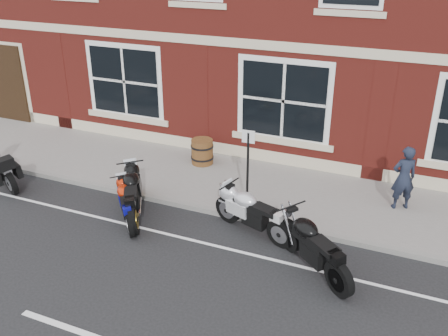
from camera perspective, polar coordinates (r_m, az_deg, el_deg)
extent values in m
plane|color=black|center=(11.10, -8.20, -7.71)|extent=(80.00, 80.00, 0.00)
cube|color=slate|center=(13.37, -1.65, -1.18)|extent=(30.00, 3.00, 0.12)
cube|color=slate|center=(12.12, -4.79, -4.20)|extent=(30.00, 0.16, 0.12)
cylinder|color=black|center=(13.67, -23.04, -1.52)|extent=(0.62, 0.39, 0.63)
cube|color=black|center=(13.83, -23.83, 0.54)|extent=(0.60, 0.47, 0.10)
cylinder|color=black|center=(12.17, -11.00, -3.26)|extent=(0.44, 0.52, 0.57)
cylinder|color=black|center=(11.04, -10.50, -6.35)|extent=(0.44, 0.52, 0.57)
cube|color=black|center=(11.50, -10.90, -3.30)|extent=(0.61, 0.70, 0.20)
ellipsoid|color=#A31F06|center=(11.57, -10.99, -2.53)|extent=(0.56, 0.59, 0.29)
cube|color=black|center=(11.15, -10.79, -3.82)|extent=(0.48, 0.53, 0.09)
cylinder|color=black|center=(12.45, -9.91, -2.22)|extent=(0.47, 0.66, 0.68)
cylinder|color=black|center=(11.09, -10.12, -5.85)|extent=(0.47, 0.66, 0.68)
cube|color=black|center=(11.64, -10.13, -2.23)|extent=(0.66, 0.87, 0.24)
ellipsoid|color=black|center=(11.73, -10.16, -1.32)|extent=(0.64, 0.71, 0.34)
cube|color=black|center=(11.22, -10.23, -2.83)|extent=(0.54, 0.65, 0.11)
cylinder|color=black|center=(11.37, 0.60, -4.66)|extent=(0.66, 0.35, 0.66)
cylinder|color=black|center=(10.57, 6.61, -7.35)|extent=(0.66, 0.35, 0.66)
cube|color=black|center=(10.80, 3.33, -4.28)|extent=(0.86, 0.51, 0.23)
ellipsoid|color=#B9B9BE|center=(10.83, 2.72, -3.44)|extent=(0.67, 0.54, 0.33)
cube|color=black|center=(10.54, 5.05, -4.62)|extent=(0.62, 0.44, 0.10)
cylinder|color=black|center=(10.46, 7.69, -7.59)|extent=(0.63, 0.57, 0.71)
cylinder|color=black|center=(9.43, 13.20, -12.17)|extent=(0.63, 0.57, 0.71)
cube|color=black|center=(9.76, 10.26, -7.79)|extent=(0.85, 0.78, 0.24)
ellipsoid|color=black|center=(9.80, 9.75, -6.68)|extent=(0.73, 0.71, 0.35)
cube|color=black|center=(9.42, 11.89, -8.60)|extent=(0.65, 0.61, 0.11)
imported|color=black|center=(12.21, 19.85, -1.06)|extent=(0.68, 0.59, 1.56)
cylinder|color=#4E3014|center=(13.99, -2.51, 1.89)|extent=(0.61, 0.61, 0.71)
cylinder|color=black|center=(14.06, -2.50, 1.25)|extent=(0.64, 0.64, 0.05)
cylinder|color=black|center=(13.93, -2.52, 2.53)|extent=(0.64, 0.64, 0.05)
cylinder|color=black|center=(11.15, 2.71, -0.75)|extent=(0.05, 0.05, 1.99)
cube|color=silver|center=(10.79, 2.81, 3.60)|extent=(0.29, 0.03, 0.29)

